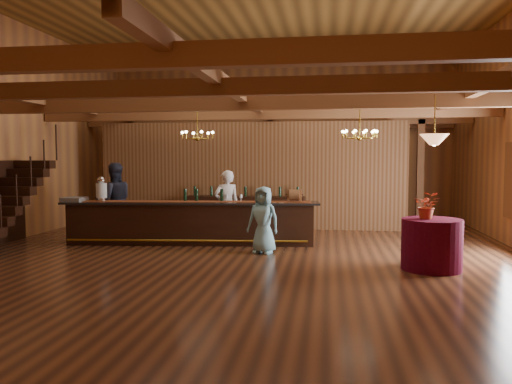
# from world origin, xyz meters

# --- Properties ---
(floor) EXTENTS (14.00, 14.00, 0.00)m
(floor) POSITION_xyz_m (0.00, 0.00, 0.00)
(floor) COLOR brown
(floor) RESTS_ON ground
(wall_back) EXTENTS (12.00, 0.10, 5.50)m
(wall_back) POSITION_xyz_m (0.00, 7.00, 2.75)
(wall_back) COLOR #BC773B
(wall_back) RESTS_ON floor
(wall_front) EXTENTS (12.00, 0.10, 5.50)m
(wall_front) POSITION_xyz_m (0.00, -7.00, 2.75)
(wall_front) COLOR #BC773B
(wall_front) RESTS_ON floor
(beam_grid) EXTENTS (11.90, 13.90, 0.39)m
(beam_grid) POSITION_xyz_m (0.00, 0.51, 3.24)
(beam_grid) COLOR brown
(beam_grid) RESTS_ON wall_left
(support_posts) EXTENTS (9.20, 10.20, 3.20)m
(support_posts) POSITION_xyz_m (0.00, -0.50, 1.60)
(support_posts) COLOR brown
(support_posts) RESTS_ON floor
(partition_wall) EXTENTS (9.00, 0.18, 3.10)m
(partition_wall) POSITION_xyz_m (-0.50, 3.50, 1.55)
(partition_wall) COLOR brown
(partition_wall) RESTS_ON floor
(staircase) EXTENTS (1.00, 2.80, 2.00)m
(staircase) POSITION_xyz_m (-5.45, -0.74, 1.00)
(staircase) COLOR black
(staircase) RESTS_ON floor
(backroom_boxes) EXTENTS (4.10, 0.60, 1.10)m
(backroom_boxes) POSITION_xyz_m (-0.29, 5.50, 0.53)
(backroom_boxes) COLOR black
(backroom_boxes) RESTS_ON floor
(tasting_bar) EXTENTS (6.16, 1.39, 1.03)m
(tasting_bar) POSITION_xyz_m (-1.47, 0.57, 0.52)
(tasting_bar) COLOR black
(tasting_bar) RESTS_ON floor
(beverage_dispenser) EXTENTS (0.26, 0.26, 0.60)m
(beverage_dispenser) POSITION_xyz_m (-3.63, 0.40, 1.31)
(beverage_dispenser) COLOR silver
(beverage_dispenser) RESTS_ON tasting_bar
(glass_rack_tray) EXTENTS (0.50, 0.50, 0.10)m
(glass_rack_tray) POSITION_xyz_m (-4.25, 0.24, 1.07)
(glass_rack_tray) COLOR gray
(glass_rack_tray) RESTS_ON tasting_bar
(raffle_drum) EXTENTS (0.34, 0.24, 0.30)m
(raffle_drum) POSITION_xyz_m (1.00, 0.78, 1.20)
(raffle_drum) COLOR brown
(raffle_drum) RESTS_ON tasting_bar
(bar_bottle_0) EXTENTS (0.07, 0.07, 0.30)m
(bar_bottle_0) POSITION_xyz_m (-1.63, 0.67, 1.17)
(bar_bottle_0) COLOR black
(bar_bottle_0) RESTS_ON tasting_bar
(bar_bottle_1) EXTENTS (0.07, 0.07, 0.30)m
(bar_bottle_1) POSITION_xyz_m (-1.35, 0.70, 1.17)
(bar_bottle_1) COLOR black
(bar_bottle_1) RESTS_ON tasting_bar
(bar_bottle_2) EXTENTS (0.07, 0.07, 0.30)m
(bar_bottle_2) POSITION_xyz_m (-0.75, 0.77, 1.17)
(bar_bottle_2) COLOR black
(bar_bottle_2) RESTS_ON tasting_bar
(backbar_shelf) EXTENTS (3.43, 0.72, 0.96)m
(backbar_shelf) POSITION_xyz_m (-0.57, 3.18, 0.48)
(backbar_shelf) COLOR black
(backbar_shelf) RESTS_ON floor
(round_table) EXTENTS (1.09, 1.09, 0.94)m
(round_table) POSITION_xyz_m (3.69, -1.45, 0.47)
(round_table) COLOR #450318
(round_table) RESTS_ON floor
(chandelier_left) EXTENTS (0.80, 0.80, 0.73)m
(chandelier_left) POSITION_xyz_m (-1.40, 0.99, 2.63)
(chandelier_left) COLOR gold
(chandelier_left) RESTS_ON beam_grid
(chandelier_right) EXTENTS (0.80, 0.80, 0.74)m
(chandelier_right) POSITION_xyz_m (2.48, 0.75, 2.61)
(chandelier_right) COLOR gold
(chandelier_right) RESTS_ON beam_grid
(pendant_lamp) EXTENTS (0.52, 0.52, 0.90)m
(pendant_lamp) POSITION_xyz_m (3.69, -1.45, 2.40)
(pendant_lamp) COLOR gold
(pendant_lamp) RESTS_ON beam_grid
(bartender) EXTENTS (0.75, 0.64, 1.75)m
(bartender) POSITION_xyz_m (-0.73, 1.28, 0.88)
(bartender) COLOR white
(bartender) RESTS_ON floor
(staff_second) EXTENTS (1.19, 1.11, 1.94)m
(staff_second) POSITION_xyz_m (-3.68, 1.22, 0.97)
(staff_second) COLOR #262938
(staff_second) RESTS_ON floor
(guest) EXTENTS (0.81, 0.64, 1.45)m
(guest) POSITION_xyz_m (0.40, -0.32, 0.73)
(guest) COLOR #83C4D7
(guest) RESTS_ON floor
(floor_plant) EXTENTS (0.88, 0.77, 1.39)m
(floor_plant) POSITION_xyz_m (3.17, 3.75, 0.69)
(floor_plant) COLOR #224821
(floor_plant) RESTS_ON floor
(table_flowers) EXTENTS (0.54, 0.50, 0.50)m
(table_flowers) POSITION_xyz_m (3.59, -1.47, 1.20)
(table_flowers) COLOR #BB3F22
(table_flowers) RESTS_ON round_table
(table_vase) EXTENTS (0.17, 0.17, 0.33)m
(table_vase) POSITION_xyz_m (3.59, -1.39, 1.11)
(table_vase) COLOR gold
(table_vase) RESTS_ON round_table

